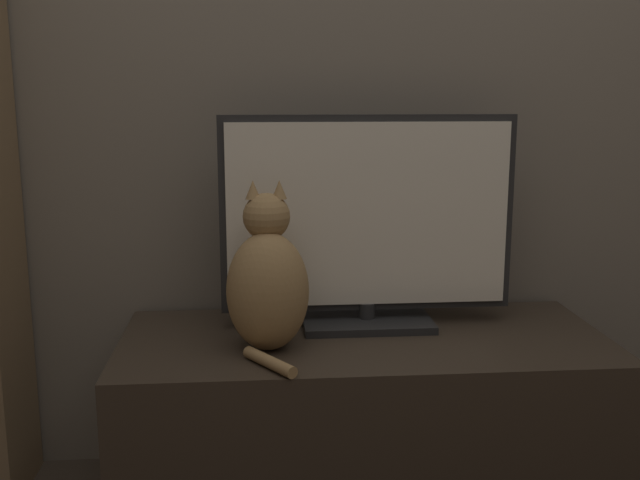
% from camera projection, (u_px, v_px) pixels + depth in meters
% --- Properties ---
extents(wall_back, '(4.80, 0.05, 2.60)m').
position_uv_depth(wall_back, '(351.00, 7.00, 2.06)').
color(wall_back, '#756B5B').
rests_on(wall_back, ground_plane).
extents(tv_stand, '(1.24, 0.55, 0.46)m').
position_uv_depth(tv_stand, '(363.00, 420.00, 1.96)').
color(tv_stand, '#33281E').
rests_on(tv_stand, ground_plane).
extents(tv, '(0.77, 0.21, 0.56)m').
position_uv_depth(tv, '(368.00, 225.00, 1.95)').
color(tv, black).
rests_on(tv, tv_stand).
extents(cat, '(0.20, 0.30, 0.41)m').
position_uv_depth(cat, '(268.00, 283.00, 1.79)').
color(cat, '#997547').
rests_on(cat, tv_stand).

